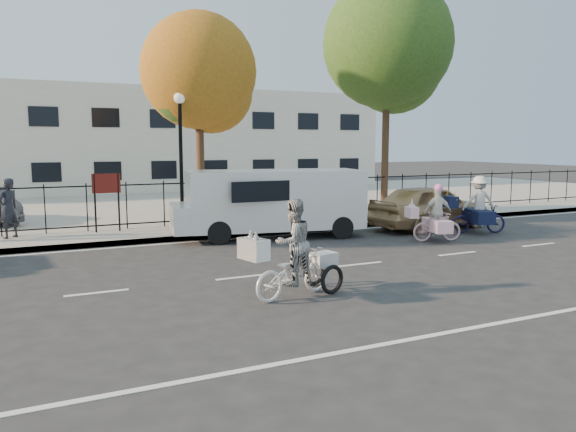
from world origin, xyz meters
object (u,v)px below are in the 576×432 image
gold_sedan (430,206)px  lot_car_d (267,194)px  zebra_trike (294,260)px  pedestrian (9,208)px  lamppost (180,136)px  unicorn_bike (436,220)px  white_van (272,200)px  bull_bike (478,211)px

gold_sedan → lot_car_d: 6.97m
zebra_trike → pedestrian: 9.95m
lamppost → unicorn_bike: 8.41m
white_van → gold_sedan: (5.51, -0.70, -0.38)m
unicorn_bike → white_van: size_ratio=0.28×
gold_sedan → lot_car_d: bearing=21.5°
bull_bike → lot_car_d: bearing=48.5°
unicorn_bike → pedestrian: size_ratio=0.99×
white_van → gold_sedan: size_ratio=1.37×
bull_bike → gold_sedan: (-0.73, 1.46, 0.02)m
lamppost → gold_sedan: lamppost is taller
gold_sedan → lot_car_d: (-3.30, 6.14, 0.05)m
unicorn_bike → zebra_trike: bearing=135.7°
pedestrian → lot_car_d: 9.97m
bull_bike → lot_car_d: size_ratio=0.53×
zebra_trike → unicorn_bike: 7.33m
unicorn_bike → white_van: 4.93m
gold_sedan → pedestrian: bearing=70.0°
zebra_trike → unicorn_bike: zebra_trike is taller
lamppost → gold_sedan: 8.58m
unicorn_bike → gold_sedan: (1.47, 2.09, 0.13)m
white_van → pedestrian: bearing=172.7°
white_van → unicorn_bike: bearing=-24.4°
lamppost → pedestrian: size_ratio=2.50×
gold_sedan → white_van: bearing=76.0°
gold_sedan → pedestrian: 13.11m
zebra_trike → pedestrian: bearing=14.2°
lamppost → pedestrian: bearing=180.0°
zebra_trike → bull_bike: bearing=-79.2°
zebra_trike → gold_sedan: (7.88, 5.66, 0.04)m
bull_bike → pedestrian: pedestrian is taller
bull_bike → white_van: (-6.24, 2.16, 0.40)m
zebra_trike → white_van: bearing=-35.6°
lamppost → gold_sedan: (7.69, -3.00, -2.36)m
white_van → bull_bike: bearing=-8.9°
zebra_trike → unicorn_bike: bearing=-76.1°
bull_bike → pedestrian: (-13.49, 4.46, 0.28)m
zebra_trike → lot_car_d: size_ratio=0.56×
bull_bike → white_van: 6.61m
gold_sedan → bull_bike: bearing=-160.4°
zebra_trike → lot_car_d: bearing=-36.4°
bull_bike → pedestrian: 14.21m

